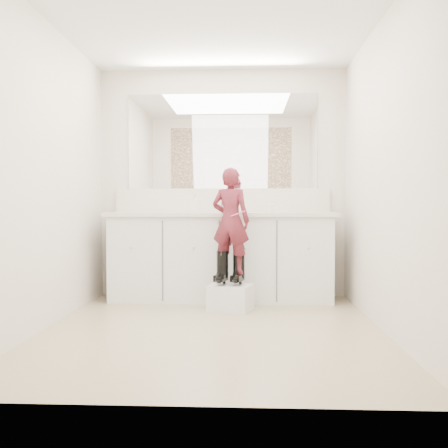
{
  "coord_description": "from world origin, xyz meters",
  "views": [
    {
      "loc": [
        0.26,
        -3.82,
        0.95
      ],
      "look_at": [
        0.05,
        0.79,
        0.79
      ],
      "focal_mm": 40.0,
      "sensor_mm": 36.0,
      "label": 1
    }
  ],
  "objects": [
    {
      "name": "boot_right",
      "position": [
        0.19,
        0.72,
        0.39
      ],
      "size": [
        0.17,
        0.23,
        0.31
      ],
      "primitive_type": null,
      "rotation": [
        0.0,
        0.0,
        -0.29
      ],
      "color": "black",
      "rests_on": "step_stool"
    },
    {
      "name": "faucet",
      "position": [
        0.0,
        1.38,
        0.94
      ],
      "size": [
        0.08,
        0.08,
        0.1
      ],
      "primitive_type": "cylinder",
      "color": "silver",
      "rests_on": "countertop"
    },
    {
      "name": "countertop",
      "position": [
        0.0,
        1.21,
        0.87
      ],
      "size": [
        2.28,
        0.58,
        0.04
      ],
      "primitive_type": "cube",
      "color": "beige",
      "rests_on": "vanity_cabinet"
    },
    {
      "name": "boot_left",
      "position": [
        0.04,
        0.72,
        0.39
      ],
      "size": [
        0.17,
        0.23,
        0.31
      ],
      "primitive_type": null,
      "rotation": [
        0.0,
        0.0,
        -0.29
      ],
      "color": "black",
      "rests_on": "step_stool"
    },
    {
      "name": "vanity_cabinet",
      "position": [
        0.0,
        1.23,
        0.42
      ],
      "size": [
        2.2,
        0.55,
        0.85
      ],
      "primitive_type": "cube",
      "color": "silver",
      "rests_on": "floor"
    },
    {
      "name": "backsplash",
      "position": [
        0.0,
        1.49,
        1.02
      ],
      "size": [
        2.28,
        0.03,
        0.25
      ],
      "primitive_type": "cube",
      "color": "beige",
      "rests_on": "countertop"
    },
    {
      "name": "soap_bottle",
      "position": [
        -0.25,
        1.17,
        0.98
      ],
      "size": [
        0.11,
        0.11,
        0.19
      ],
      "primitive_type": "imported",
      "rotation": [
        0.0,
        0.0,
        -0.37
      ],
      "color": "silver",
      "rests_on": "countertop"
    },
    {
      "name": "step_stool",
      "position": [
        0.12,
        0.7,
        0.12
      ],
      "size": [
        0.44,
        0.4,
        0.24
      ],
      "primitive_type": "cube",
      "rotation": [
        0.0,
        0.0,
        -0.29
      ],
      "color": "silver",
      "rests_on": "floor"
    },
    {
      "name": "wall_front",
      "position": [
        0.0,
        -1.5,
        1.2
      ],
      "size": [
        2.6,
        0.0,
        2.6
      ],
      "primitive_type": "plane",
      "rotation": [
        -1.57,
        0.0,
        0.0
      ],
      "color": "beige",
      "rests_on": "floor"
    },
    {
      "name": "wall_back",
      "position": [
        0.0,
        1.5,
        1.2
      ],
      "size": [
        2.6,
        0.0,
        2.6
      ],
      "primitive_type": "plane",
      "rotation": [
        1.57,
        0.0,
        0.0
      ],
      "color": "beige",
      "rests_on": "floor"
    },
    {
      "name": "mirror",
      "position": [
        0.0,
        1.49,
        1.64
      ],
      "size": [
        2.0,
        0.02,
        1.0
      ],
      "primitive_type": "cube",
      "color": "white",
      "rests_on": "wall_back"
    },
    {
      "name": "cup",
      "position": [
        0.5,
        1.28,
        0.93
      ],
      "size": [
        0.1,
        0.1,
        0.08
      ],
      "primitive_type": "imported",
      "rotation": [
        0.0,
        0.0,
        0.21
      ],
      "color": "#F0E5C0",
      "rests_on": "countertop"
    },
    {
      "name": "wall_left",
      "position": [
        -1.3,
        0.0,
        1.2
      ],
      "size": [
        0.0,
        3.0,
        3.0
      ],
      "primitive_type": "plane",
      "rotation": [
        1.57,
        0.0,
        1.57
      ],
      "color": "beige",
      "rests_on": "floor"
    },
    {
      "name": "dot_panel",
      "position": [
        0.0,
        -1.49,
        1.65
      ],
      "size": [
        2.0,
        0.01,
        1.2
      ],
      "primitive_type": "cube",
      "color": "#472819",
      "rests_on": "wall_front"
    },
    {
      "name": "ceiling",
      "position": [
        0.0,
        0.0,
        2.4
      ],
      "size": [
        3.0,
        3.0,
        0.0
      ],
      "primitive_type": "plane",
      "rotation": [
        3.14,
        0.0,
        0.0
      ],
      "color": "white",
      "rests_on": "wall_back"
    },
    {
      "name": "toddler",
      "position": [
        0.12,
        0.72,
        0.82
      ],
      "size": [
        0.4,
        0.32,
        0.97
      ],
      "primitive_type": "imported",
      "rotation": [
        0.0,
        0.0,
        2.85
      ],
      "color": "#982E3B",
      "rests_on": "step_stool"
    },
    {
      "name": "floor",
      "position": [
        0.0,
        0.0,
        0.0
      ],
      "size": [
        3.0,
        3.0,
        0.0
      ],
      "primitive_type": "plane",
      "color": "#998864",
      "rests_on": "ground"
    },
    {
      "name": "toothbrush",
      "position": [
        0.19,
        0.64,
        0.89
      ],
      "size": [
        0.13,
        0.05,
        0.06
      ],
      "primitive_type": "cylinder",
      "rotation": [
        0.0,
        1.22,
        -0.29
      ],
      "color": "#CB4F81",
      "rests_on": "toddler"
    },
    {
      "name": "wall_right",
      "position": [
        1.3,
        0.0,
        1.2
      ],
      "size": [
        0.0,
        3.0,
        3.0
      ],
      "primitive_type": "plane",
      "rotation": [
        1.57,
        0.0,
        -1.57
      ],
      "color": "beige",
      "rests_on": "floor"
    }
  ]
}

